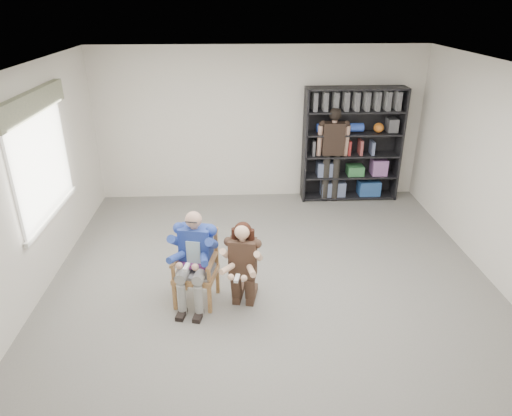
{
  "coord_description": "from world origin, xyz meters",
  "views": [
    {
      "loc": [
        -0.45,
        -4.74,
        3.53
      ],
      "look_at": [
        -0.2,
        0.6,
        1.05
      ],
      "focal_mm": 32.0,
      "sensor_mm": 36.0,
      "label": 1
    }
  ],
  "objects_px": {
    "standing_man": "(332,156)",
    "armchair": "(196,269)",
    "kneeling_woman": "(243,266)",
    "seated_man": "(195,259)",
    "bookshelf": "(352,145)"
  },
  "relations": [
    {
      "from": "standing_man",
      "to": "armchair",
      "type": "bearing_deg",
      "value": -122.97
    },
    {
      "from": "armchair",
      "to": "kneeling_woman",
      "type": "height_order",
      "value": "kneeling_woman"
    },
    {
      "from": "standing_man",
      "to": "seated_man",
      "type": "bearing_deg",
      "value": -122.97
    },
    {
      "from": "bookshelf",
      "to": "standing_man",
      "type": "relative_size",
      "value": 1.19
    },
    {
      "from": "armchair",
      "to": "seated_man",
      "type": "bearing_deg",
      "value": -78.37
    },
    {
      "from": "armchair",
      "to": "bookshelf",
      "type": "relative_size",
      "value": 0.46
    },
    {
      "from": "bookshelf",
      "to": "standing_man",
      "type": "xyz_separation_m",
      "value": [
        -0.38,
        -0.11,
        -0.17
      ]
    },
    {
      "from": "bookshelf",
      "to": "standing_man",
      "type": "height_order",
      "value": "bookshelf"
    },
    {
      "from": "seated_man",
      "to": "kneeling_woman",
      "type": "xyz_separation_m",
      "value": [
        0.58,
        -0.12,
        -0.05
      ]
    },
    {
      "from": "kneeling_woman",
      "to": "bookshelf",
      "type": "height_order",
      "value": "bookshelf"
    },
    {
      "from": "seated_man",
      "to": "bookshelf",
      "type": "height_order",
      "value": "bookshelf"
    },
    {
      "from": "armchair",
      "to": "seated_man",
      "type": "distance_m",
      "value": 0.14
    },
    {
      "from": "seated_man",
      "to": "bookshelf",
      "type": "xyz_separation_m",
      "value": [
        2.67,
        3.19,
        0.43
      ]
    },
    {
      "from": "seated_man",
      "to": "standing_man",
      "type": "relative_size",
      "value": 0.7
    },
    {
      "from": "kneeling_woman",
      "to": "seated_man",
      "type": "bearing_deg",
      "value": 179.95
    }
  ]
}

